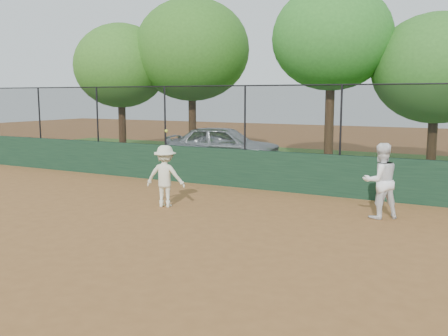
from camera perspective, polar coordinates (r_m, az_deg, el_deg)
The scene contains 11 objects.
ground at distance 10.52m, azimuth -9.64°, elevation -7.72°, with size 80.00×80.00×0.00m, color brown.
back_wall at distance 15.46m, azimuth 4.04°, elevation -0.21°, with size 26.00×0.20×1.20m, color #1A3924.
grass_strip at distance 21.11m, azimuth 10.71°, elevation 0.31°, with size 36.00×12.00×0.01m, color #2C551A.
parked_car at distance 20.94m, azimuth -0.08°, elevation 2.66°, with size 1.95×4.85×1.65m, color #B4BABE.
player_second at distance 12.28m, azimuth 17.44°, elevation -1.40°, with size 0.87×0.68×1.79m, color white.
player_main at distance 13.02m, azimuth -6.72°, elevation -0.94°, with size 1.16×0.84×2.04m.
fence_assembly at distance 15.32m, azimuth 4.01°, elevation 5.86°, with size 26.00×0.06×2.00m.
tree_0 at distance 24.48m, azimuth -11.74°, elevation 11.34°, with size 4.55×4.14×6.23m.
tree_1 at distance 23.47m, azimuth -3.71°, elevation 13.30°, with size 5.39×4.90×7.28m.
tree_2 at distance 20.42m, azimuth 12.21°, elevation 14.30°, with size 4.72×4.29×7.14m.
tree_3 at distance 20.44m, azimuth 23.10°, elevation 10.41°, with size 4.74×4.31×5.92m.
Camera 1 is at (6.24, -7.96, 2.88)m, focal length 40.00 mm.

